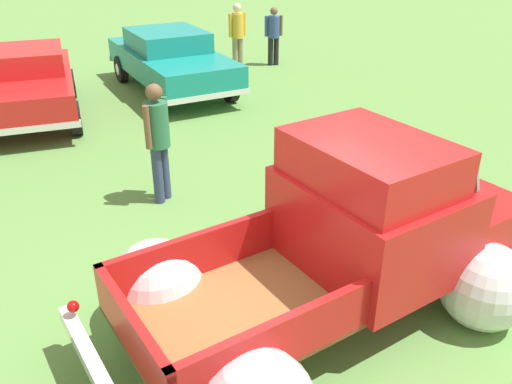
# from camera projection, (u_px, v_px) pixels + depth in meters

# --- Properties ---
(ground_plane) EXTENTS (80.00, 80.00, 0.00)m
(ground_plane) POSITION_uv_depth(u_px,v_px,m) (316.00, 321.00, 5.53)
(ground_plane) COLOR #609347
(vintage_pickup_truck) EXTENTS (4.71, 2.94, 1.96)m
(vintage_pickup_truck) POSITION_uv_depth(u_px,v_px,m) (349.00, 249.00, 5.38)
(vintage_pickup_truck) COLOR black
(vintage_pickup_truck) RESTS_ON ground
(show_car_1) EXTENTS (2.61, 4.40, 1.43)m
(show_car_1) POSITION_uv_depth(u_px,v_px,m) (27.00, 81.00, 10.93)
(show_car_1) COLOR black
(show_car_1) RESTS_ON ground
(show_car_2) EXTENTS (2.10, 4.59, 1.43)m
(show_car_2) POSITION_uv_depth(u_px,v_px,m) (170.00, 59.00, 12.73)
(show_car_2) COLOR black
(show_car_2) RESTS_ON ground
(spectator_0) EXTENTS (0.53, 0.42, 1.61)m
(spectator_0) POSITION_uv_depth(u_px,v_px,m) (274.00, 33.00, 15.01)
(spectator_0) COLOR black
(spectator_0) RESTS_ON ground
(spectator_1) EXTENTS (0.53, 0.34, 1.78)m
(spectator_1) POSITION_uv_depth(u_px,v_px,m) (237.00, 32.00, 14.49)
(spectator_1) COLOR gray
(spectator_1) RESTS_ON ground
(spectator_2) EXTENTS (0.49, 0.47, 1.77)m
(spectator_2) POSITION_uv_depth(u_px,v_px,m) (158.00, 136.00, 7.49)
(spectator_2) COLOR navy
(spectator_2) RESTS_ON ground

